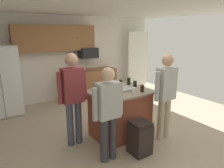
# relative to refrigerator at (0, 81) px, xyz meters

# --- Properties ---
(floor) EXTENTS (7.04, 7.04, 0.00)m
(floor) POSITION_rel_refrigerator_xyz_m (2.00, -2.38, -0.90)
(floor) COLOR #B7A88E
(floor) RESTS_ON ground
(ceiling) EXTENTS (7.04, 7.04, 0.00)m
(ceiling) POSITION_rel_refrigerator_xyz_m (2.00, -2.38, 1.70)
(ceiling) COLOR white
(back_wall) EXTENTS (6.40, 0.10, 2.60)m
(back_wall) POSITION_rel_refrigerator_xyz_m (2.00, 0.42, 0.40)
(back_wall) COLOR white
(back_wall) RESTS_ON ground
(french_door_window_panel) EXTENTS (0.90, 0.06, 2.00)m
(french_door_window_panel) POSITION_rel_refrigerator_xyz_m (4.60, 0.02, 0.20)
(french_door_window_panel) COLOR white
(french_door_window_panel) RESTS_ON ground
(cabinet_run_upper) EXTENTS (2.40, 0.38, 0.75)m
(cabinet_run_upper) POSITION_rel_refrigerator_xyz_m (1.60, 0.22, 1.03)
(cabinet_run_upper) COLOR #936038
(cabinet_run_lower) EXTENTS (1.80, 0.63, 0.90)m
(cabinet_run_lower) POSITION_rel_refrigerator_xyz_m (2.60, 0.10, -0.45)
(cabinet_run_lower) COLOR #936038
(cabinet_run_lower) RESTS_ON ground
(refrigerator) EXTENTS (0.93, 0.76, 1.80)m
(refrigerator) POSITION_rel_refrigerator_xyz_m (0.00, 0.00, 0.00)
(refrigerator) COLOR white
(refrigerator) RESTS_ON ground
(microwave_over_range) EXTENTS (0.56, 0.40, 0.32)m
(microwave_over_range) POSITION_rel_refrigerator_xyz_m (2.60, 0.12, 0.55)
(microwave_over_range) COLOR black
(kitchen_island) EXTENTS (1.23, 0.93, 0.97)m
(kitchen_island) POSITION_rel_refrigerator_xyz_m (1.90, -2.59, -0.41)
(kitchen_island) COLOR brown
(kitchen_island) RESTS_ON ground
(person_guest_by_door) EXTENTS (0.57, 0.23, 1.77)m
(person_guest_by_door) POSITION_rel_refrigerator_xyz_m (0.97, -2.39, 0.13)
(person_guest_by_door) COLOR #4C5166
(person_guest_by_door) RESTS_ON ground
(person_guest_right) EXTENTS (0.57, 0.23, 1.73)m
(person_guest_right) POSITION_rel_refrigerator_xyz_m (2.57, -3.18, 0.10)
(person_guest_right) COLOR tan
(person_guest_right) RESTS_ON ground
(person_host_foreground) EXTENTS (0.57, 0.22, 1.61)m
(person_host_foreground) POSITION_rel_refrigerator_xyz_m (1.23, -3.18, 0.02)
(person_host_foreground) COLOR #383842
(person_host_foreground) RESTS_ON ground
(glass_dark_ale) EXTENTS (0.08, 0.08, 0.14)m
(glass_dark_ale) POSITION_rel_refrigerator_xyz_m (2.33, -2.54, 0.14)
(glass_dark_ale) COLOR black
(glass_dark_ale) RESTS_ON kitchen_island
(tumbler_amber) EXTENTS (0.06, 0.06, 0.16)m
(tumbler_amber) POSITION_rel_refrigerator_xyz_m (2.07, -2.38, 0.16)
(tumbler_amber) COLOR black
(tumbler_amber) RESTS_ON kitchen_island
(glass_short_whisky) EXTENTS (0.07, 0.07, 0.15)m
(glass_short_whisky) POSITION_rel_refrigerator_xyz_m (2.36, -2.29, 0.15)
(glass_short_whisky) COLOR black
(glass_short_whisky) RESTS_ON kitchen_island
(mug_blue_stoneware) EXTENTS (0.12, 0.08, 0.10)m
(mug_blue_stoneware) POSITION_rel_refrigerator_xyz_m (2.05, -2.84, 0.13)
(mug_blue_stoneware) COLOR white
(mug_blue_stoneware) RESTS_ON kitchen_island
(glass_stout_tall) EXTENTS (0.08, 0.08, 0.14)m
(glass_stout_tall) POSITION_rel_refrigerator_xyz_m (2.22, -2.88, 0.15)
(glass_stout_tall) COLOR black
(glass_stout_tall) RESTS_ON kitchen_island
(glass_pilsner) EXTENTS (0.06, 0.06, 0.15)m
(glass_pilsner) POSITION_rel_refrigerator_xyz_m (1.68, -2.82, 0.15)
(glass_pilsner) COLOR black
(glass_pilsner) RESTS_ON kitchen_island
(mug_ceramic_white) EXTENTS (0.12, 0.08, 0.11)m
(mug_ceramic_white) POSITION_rel_refrigerator_xyz_m (1.67, -2.70, 0.13)
(mug_ceramic_white) COLOR #4C6B99
(mug_ceramic_white) RESTS_ON kitchen_island
(serving_tray) EXTENTS (0.44, 0.30, 0.04)m
(serving_tray) POSITION_rel_refrigerator_xyz_m (1.95, -2.59, 0.10)
(serving_tray) COLOR #B7B7BC
(serving_tray) RESTS_ON kitchen_island
(trash_bin) EXTENTS (0.34, 0.34, 0.61)m
(trash_bin) POSITION_rel_refrigerator_xyz_m (1.80, -3.34, -0.60)
(trash_bin) COLOR black
(trash_bin) RESTS_ON ground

